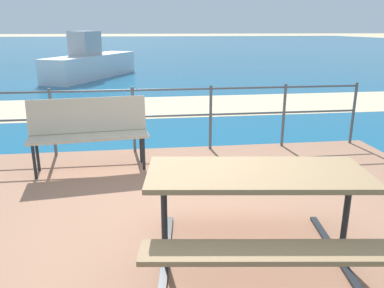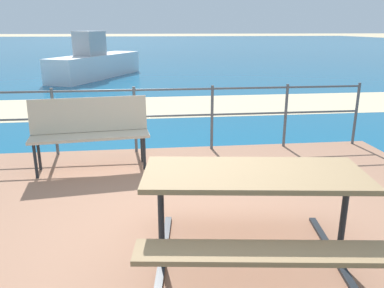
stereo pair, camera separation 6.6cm
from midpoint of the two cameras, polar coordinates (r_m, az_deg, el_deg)
ground_plane at (r=3.77m, az=-0.06°, el=-13.33°), size 240.00×240.00×0.00m
patio_paving at (r=3.75m, az=-0.06°, el=-12.93°), size 6.40×5.20×0.06m
sea_water at (r=43.27m, az=-7.22°, el=14.35°), size 90.00×90.00×0.01m
beach_strip at (r=9.66m, az=-4.92°, el=5.60°), size 54.02×3.12×0.01m
picnic_table at (r=3.02m, az=8.92°, el=-7.43°), size 1.85×1.65×0.80m
park_bench at (r=5.27m, az=-15.47°, el=2.41°), size 1.57×0.59×0.95m
railing_fence at (r=5.84m, az=-3.25°, el=4.98°), size 5.94×0.04×1.00m
boat_near at (r=15.78m, az=-14.61°, el=11.57°), size 3.24×5.42×1.76m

